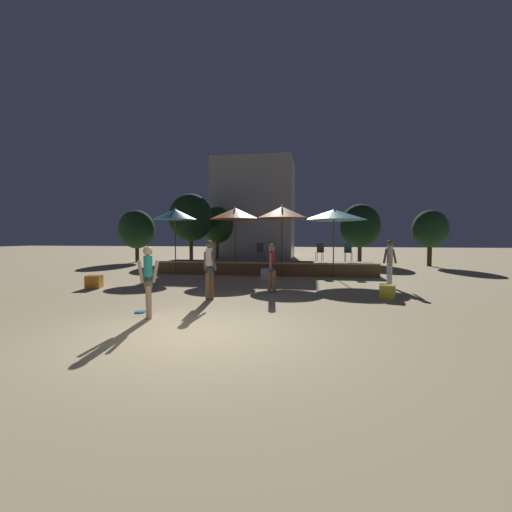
% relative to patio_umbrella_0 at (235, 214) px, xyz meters
% --- Properties ---
extents(ground_plane, '(120.00, 120.00, 0.00)m').
position_rel_patio_umbrella_0_xyz_m(ground_plane, '(1.54, -10.18, -3.00)').
color(ground_plane, '#D1B784').
extents(wooden_deck, '(10.77, 2.36, 0.66)m').
position_rel_patio_umbrella_0_xyz_m(wooden_deck, '(1.41, 0.96, -2.71)').
color(wooden_deck, brown).
rests_on(wooden_deck, ground).
extents(patio_umbrella_0, '(2.46, 2.46, 3.36)m').
position_rel_patio_umbrella_0_xyz_m(patio_umbrella_0, '(0.00, 0.00, 0.00)').
color(patio_umbrella_0, brown).
rests_on(patio_umbrella_0, ground).
extents(patio_umbrella_1, '(2.14, 2.14, 3.33)m').
position_rel_patio_umbrella_0_xyz_m(patio_umbrella_1, '(-3.04, -0.19, -0.01)').
color(patio_umbrella_1, brown).
rests_on(patio_umbrella_1, ground).
extents(patio_umbrella_2, '(2.36, 2.36, 3.35)m').
position_rel_patio_umbrella_0_xyz_m(patio_umbrella_2, '(2.34, -0.54, -0.01)').
color(patio_umbrella_2, brown).
rests_on(patio_umbrella_2, ground).
extents(patio_umbrella_3, '(2.95, 2.95, 3.21)m').
position_rel_patio_umbrella_0_xyz_m(patio_umbrella_3, '(4.70, -0.20, -0.12)').
color(patio_umbrella_3, brown).
rests_on(patio_umbrella_3, ground).
extents(cube_seat_0, '(0.58, 0.58, 0.47)m').
position_rel_patio_umbrella_0_xyz_m(cube_seat_0, '(1.79, -1.40, -2.77)').
color(cube_seat_0, white).
rests_on(cube_seat_0, ground).
extents(cube_seat_1, '(0.54, 0.54, 0.42)m').
position_rel_patio_umbrella_0_xyz_m(cube_seat_1, '(6.02, -5.62, -2.79)').
color(cube_seat_1, yellow).
rests_on(cube_seat_1, ground).
extents(cube_seat_2, '(0.62, 0.62, 0.46)m').
position_rel_patio_umbrella_0_xyz_m(cube_seat_2, '(-4.07, -5.16, -2.77)').
color(cube_seat_2, orange).
rests_on(cube_seat_2, ground).
extents(person_0, '(0.49, 0.30, 1.75)m').
position_rel_patio_umbrella_0_xyz_m(person_0, '(0.78, -6.67, -2.05)').
color(person_0, brown).
rests_on(person_0, ground).
extents(person_1, '(0.29, 0.48, 1.64)m').
position_rel_patio_umbrella_0_xyz_m(person_1, '(2.44, -5.09, -2.13)').
color(person_1, '#997051').
rests_on(person_1, ground).
extents(person_2, '(0.53, 0.30, 1.75)m').
position_rel_patio_umbrella_0_xyz_m(person_2, '(6.61, -2.99, -2.04)').
color(person_2, white).
rests_on(person_2, ground).
extents(person_3, '(0.47, 0.30, 1.64)m').
position_rel_patio_umbrella_0_xyz_m(person_3, '(0.11, -9.15, -2.13)').
color(person_3, tan).
rests_on(person_3, ground).
extents(bistro_chair_0, '(0.41, 0.41, 0.90)m').
position_rel_patio_umbrella_0_xyz_m(bistro_chair_0, '(1.06, 1.15, -1.80)').
color(bistro_chair_0, '#2D3338').
rests_on(bistro_chair_0, wooden_deck).
extents(bistro_chair_1, '(0.40, 0.40, 0.90)m').
position_rel_patio_umbrella_0_xyz_m(bistro_chair_1, '(5.45, 0.82, -1.80)').
color(bistro_chair_1, '#1E4C47').
rests_on(bistro_chair_1, wooden_deck).
extents(bistro_chair_2, '(0.42, 0.43, 0.90)m').
position_rel_patio_umbrella_0_xyz_m(bistro_chair_2, '(4.10, 0.86, -1.80)').
color(bistro_chair_2, '#47474C').
rests_on(bistro_chair_2, wooden_deck).
extents(frisbee_disc, '(0.26, 0.26, 0.03)m').
position_rel_patio_umbrella_0_xyz_m(frisbee_disc, '(-0.38, -8.63, -2.99)').
color(frisbee_disc, '#33B2D8').
rests_on(frisbee_disc, ground).
extents(background_tree_0, '(2.17, 2.17, 3.59)m').
position_rel_patio_umbrella_0_xyz_m(background_tree_0, '(11.10, 7.09, -0.63)').
color(background_tree_0, '#3D2B1C').
rests_on(background_tree_0, ground).
extents(background_tree_1, '(3.32, 3.32, 5.20)m').
position_rel_patio_umbrella_0_xyz_m(background_tree_1, '(-5.60, 8.87, 0.36)').
color(background_tree_1, '#3D2B1C').
rests_on(background_tree_1, ground).
extents(background_tree_2, '(2.77, 2.77, 4.41)m').
position_rel_patio_umbrella_0_xyz_m(background_tree_2, '(-4.31, 11.72, -0.13)').
color(background_tree_2, '#3D2B1C').
rests_on(background_tree_2, ground).
extents(background_tree_3, '(2.84, 2.84, 4.24)m').
position_rel_patio_umbrella_0_xyz_m(background_tree_3, '(7.06, 9.28, -0.34)').
color(background_tree_3, '#3D2B1C').
rests_on(background_tree_3, ground).
extents(background_tree_4, '(2.61, 2.61, 3.88)m').
position_rel_patio_umbrella_0_xyz_m(background_tree_4, '(-9.31, 7.40, -0.57)').
color(background_tree_4, '#3D2B1C').
rests_on(background_tree_4, ground).
extents(distant_building, '(6.93, 4.95, 8.70)m').
position_rel_patio_umbrella_0_xyz_m(distant_building, '(-1.54, 14.13, 1.35)').
color(distant_building, gray).
rests_on(distant_building, ground).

